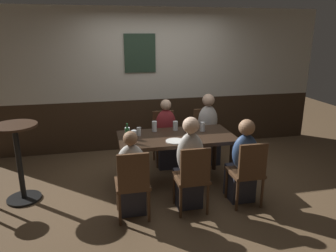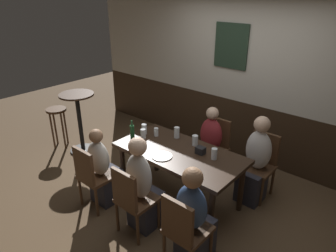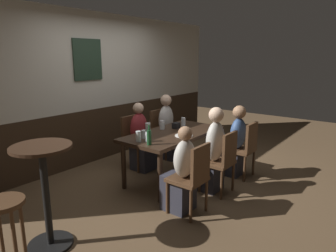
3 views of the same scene
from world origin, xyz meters
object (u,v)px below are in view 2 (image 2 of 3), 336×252
(tumbler_water, at_px, (156,132))
(condiment_caddy, at_px, (200,150))
(person_right_near, at_px, (194,221))
(chair_mid_near, at_px, (132,198))
(chair_left_near, at_px, (92,174))
(side_bar_table, at_px, (79,118))
(person_mid_near, at_px, (142,190))
(beer_bottle_green, at_px, (132,131))
(chair_right_far, at_px, (260,161))
(pint_glass_amber, at_px, (195,141))
(highball_clear, at_px, (214,154))
(pint_glass_pale, at_px, (143,134))
(beer_glass_tall, at_px, (144,130))
(pint_glass_stout, at_px, (177,133))
(dining_table, at_px, (180,157))
(chair_mid_far, at_px, (215,145))
(person_right_far, at_px, (255,166))
(plate_white_large, at_px, (162,156))
(person_left_near, at_px, (103,172))
(chair_right_near, at_px, (184,229))
(bar_stool, at_px, (57,117))
(person_mid_far, at_px, (208,150))

(tumbler_water, xyz_separation_m, condiment_caddy, (0.76, -0.01, -0.01))
(person_right_near, bearing_deg, chair_mid_near, -167.36)
(chair_left_near, relative_size, side_bar_table, 0.84)
(person_mid_near, height_order, beer_bottle_green, person_mid_near)
(person_mid_near, bearing_deg, chair_right_far, 64.24)
(pint_glass_amber, height_order, highball_clear, highball_clear)
(tumbler_water, bearing_deg, pint_glass_amber, 12.54)
(person_mid_near, height_order, pint_glass_pale, person_mid_near)
(chair_right_far, height_order, chair_left_near, same)
(chair_mid_near, xyz_separation_m, beer_bottle_green, (-0.71, 0.69, 0.35))
(beer_glass_tall, relative_size, side_bar_table, 0.14)
(highball_clear, distance_m, side_bar_table, 2.56)
(beer_glass_tall, xyz_separation_m, pint_glass_stout, (0.42, 0.20, 0.01))
(beer_glass_tall, bearing_deg, tumbler_water, 20.21)
(person_mid_near, distance_m, pint_glass_stout, 1.03)
(dining_table, xyz_separation_m, chair_mid_far, (0.00, 0.83, -0.16))
(beer_bottle_green, bearing_deg, side_bar_table, 176.17)
(person_right_near, distance_m, highball_clear, 0.90)
(beer_glass_tall, relative_size, pint_glass_stout, 0.94)
(person_mid_near, distance_m, beer_bottle_green, 0.95)
(person_right_far, distance_m, side_bar_table, 2.93)
(tumbler_water, distance_m, plate_white_large, 0.58)
(person_right_far, bearing_deg, chair_right_far, 90.00)
(person_left_near, height_order, pint_glass_amber, person_left_near)
(beer_glass_tall, relative_size, plate_white_large, 0.57)
(pint_glass_amber, height_order, beer_bottle_green, beer_bottle_green)
(plate_white_large, bearing_deg, chair_right_near, -36.08)
(beer_glass_tall, bearing_deg, person_right_near, -27.43)
(beer_bottle_green, xyz_separation_m, bar_stool, (-1.86, -0.06, -0.28))
(dining_table, relative_size, chair_right_far, 1.87)
(person_mid_near, height_order, highball_clear, person_mid_near)
(person_mid_near, bearing_deg, tumbler_water, 123.10)
(person_right_far, relative_size, beer_glass_tall, 8.11)
(condiment_caddy, bearing_deg, person_left_near, -140.61)
(beer_glass_tall, bearing_deg, beer_bottle_green, -95.10)
(person_left_near, relative_size, beer_glass_tall, 7.34)
(side_bar_table, bearing_deg, highball_clear, 3.81)
(tumbler_water, relative_size, beer_bottle_green, 0.44)
(chair_mid_near, height_order, person_mid_far, person_mid_far)
(chair_mid_near, distance_m, condiment_caddy, 1.02)
(pint_glass_pale, xyz_separation_m, condiment_caddy, (0.84, 0.16, -0.01))
(beer_glass_tall, relative_size, tumbler_water, 1.25)
(highball_clear, relative_size, condiment_caddy, 1.28)
(pint_glass_pale, bearing_deg, person_mid_far, 49.13)
(beer_glass_tall, relative_size, pint_glass_pale, 1.12)
(chair_left_near, distance_m, side_bar_table, 1.60)
(pint_glass_pale, relative_size, beer_bottle_green, 0.49)
(tumbler_water, bearing_deg, person_right_near, -32.60)
(highball_clear, height_order, plate_white_large, highball_clear)
(bar_stool, bearing_deg, chair_mid_near, -13.85)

